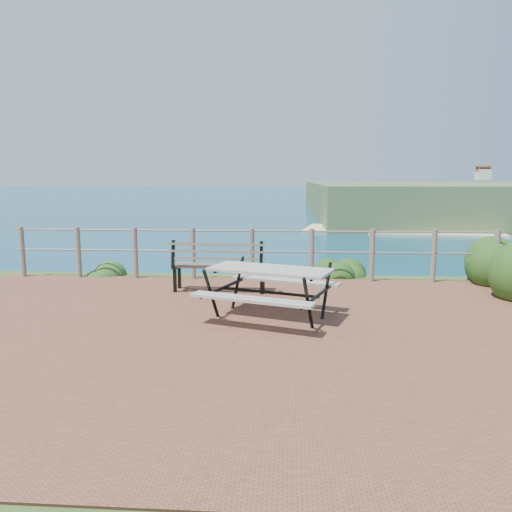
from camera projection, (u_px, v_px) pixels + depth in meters
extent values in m
cube|color=brown|center=(232.00, 333.00, 6.42)|extent=(10.00, 7.00, 0.12)
plane|color=#126070|center=(289.00, 183.00, 203.56)|extent=(1200.00, 1200.00, 0.00)
cylinder|color=#6B5B4C|center=(22.00, 252.00, 9.96)|extent=(0.10, 0.10, 1.00)
cylinder|color=#6B5B4C|center=(78.00, 252.00, 9.88)|extent=(0.10, 0.10, 1.00)
cylinder|color=#6B5B4C|center=(135.00, 253.00, 9.80)|extent=(0.10, 0.10, 1.00)
cylinder|color=#6B5B4C|center=(193.00, 253.00, 9.72)|extent=(0.10, 0.10, 1.00)
cylinder|color=#6B5B4C|center=(252.00, 254.00, 9.64)|extent=(0.10, 0.10, 1.00)
cylinder|color=#6B5B4C|center=(311.00, 255.00, 9.56)|extent=(0.10, 0.10, 1.00)
cylinder|color=#6B5B4C|center=(372.00, 255.00, 9.49)|extent=(0.10, 0.10, 1.00)
cylinder|color=#6B5B4C|center=(434.00, 256.00, 9.41)|extent=(0.10, 0.10, 1.00)
cylinder|color=#6B5B4C|center=(496.00, 257.00, 9.33)|extent=(0.10, 0.10, 1.00)
cylinder|color=slate|center=(252.00, 231.00, 9.57)|extent=(9.40, 0.04, 0.04)
cylinder|color=slate|center=(252.00, 252.00, 9.64)|extent=(9.40, 0.04, 0.04)
cube|color=#9F988F|center=(270.00, 270.00, 6.95)|extent=(1.81, 1.21, 0.04)
cube|color=#9F988F|center=(270.00, 289.00, 7.00)|extent=(1.67, 0.78, 0.04)
cube|color=#9F988F|center=(270.00, 289.00, 7.00)|extent=(1.67, 0.78, 0.04)
cylinder|color=black|center=(270.00, 292.00, 7.01)|extent=(1.38, 0.52, 0.04)
cube|color=brown|center=(219.00, 266.00, 8.65)|extent=(1.64, 0.46, 0.04)
cube|color=brown|center=(219.00, 250.00, 8.60)|extent=(1.63, 0.18, 0.37)
cube|color=black|center=(219.00, 278.00, 8.68)|extent=(0.05, 0.06, 0.45)
cube|color=black|center=(219.00, 278.00, 8.68)|extent=(0.05, 0.06, 0.45)
cube|color=black|center=(219.00, 278.00, 8.68)|extent=(0.05, 0.06, 0.45)
cube|color=black|center=(219.00, 278.00, 8.68)|extent=(0.05, 0.06, 0.45)
ellipsoid|color=#194314|center=(500.00, 282.00, 9.59)|extent=(1.14, 1.14, 1.63)
ellipsoid|color=#1D4D1D|center=(104.00, 275.00, 10.25)|extent=(0.70, 0.70, 0.42)
ellipsoid|color=#194314|center=(339.00, 274.00, 10.32)|extent=(0.83, 0.83, 0.60)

